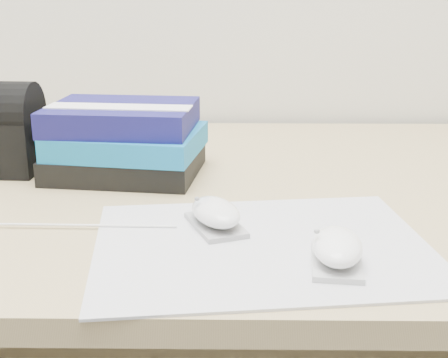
{
  "coord_description": "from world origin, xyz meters",
  "views": [
    {
      "loc": [
        -0.04,
        0.7,
        1.01
      ],
      "look_at": [
        -0.05,
        1.46,
        0.77
      ],
      "focal_mm": 50.0,
      "sensor_mm": 36.0,
      "label": 1
    }
  ],
  "objects_px": {
    "mouse_rear": "(216,214)",
    "mouse_front": "(337,249)",
    "book_stack": "(125,140)",
    "desk": "(252,301)"
  },
  "relations": [
    {
      "from": "desk",
      "to": "mouse_rear",
      "type": "xyz_separation_m",
      "value": [
        -0.05,
        -0.25,
        0.25
      ]
    },
    {
      "from": "mouse_front",
      "to": "book_stack",
      "type": "bearing_deg",
      "value": 129.77
    },
    {
      "from": "desk",
      "to": "book_stack",
      "type": "relative_size",
      "value": 6.55
    },
    {
      "from": "mouse_rear",
      "to": "book_stack",
      "type": "distance_m",
      "value": 0.27
    },
    {
      "from": "desk",
      "to": "book_stack",
      "type": "bearing_deg",
      "value": -172.2
    },
    {
      "from": "mouse_rear",
      "to": "mouse_front",
      "type": "relative_size",
      "value": 1.06
    },
    {
      "from": "mouse_front",
      "to": "desk",
      "type": "bearing_deg",
      "value": 101.77
    },
    {
      "from": "mouse_front",
      "to": "book_stack",
      "type": "relative_size",
      "value": 0.4
    },
    {
      "from": "desk",
      "to": "mouse_front",
      "type": "relative_size",
      "value": 16.24
    },
    {
      "from": "mouse_rear",
      "to": "book_stack",
      "type": "relative_size",
      "value": 0.43
    }
  ]
}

